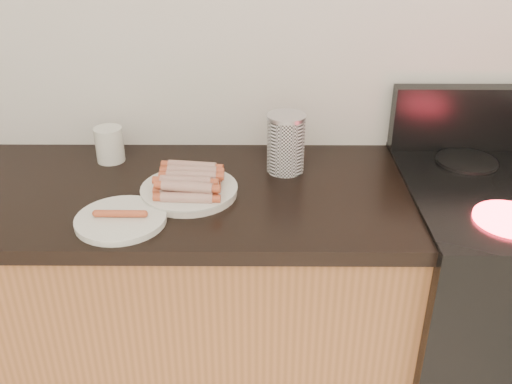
{
  "coord_description": "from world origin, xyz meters",
  "views": [
    {
      "loc": [
        -0.01,
        0.29,
        1.64
      ],
      "look_at": [
        -0.02,
        1.62,
        0.93
      ],
      "focal_mm": 40.0,
      "sensor_mm": 36.0,
      "label": 1
    }
  ],
  "objects_px": {
    "side_plate": "(121,220)",
    "canister": "(286,143)",
    "mug": "(109,145)",
    "main_plate": "(189,192)"
  },
  "relations": [
    {
      "from": "main_plate",
      "to": "side_plate",
      "type": "height_order",
      "value": "same"
    },
    {
      "from": "side_plate",
      "to": "canister",
      "type": "xyz_separation_m",
      "value": [
        0.42,
        0.3,
        0.08
      ]
    },
    {
      "from": "main_plate",
      "to": "mug",
      "type": "xyz_separation_m",
      "value": [
        -0.26,
        0.22,
        0.04
      ]
    },
    {
      "from": "side_plate",
      "to": "mug",
      "type": "distance_m",
      "value": 0.39
    },
    {
      "from": "side_plate",
      "to": "canister",
      "type": "distance_m",
      "value": 0.53
    },
    {
      "from": "side_plate",
      "to": "canister",
      "type": "bearing_deg",
      "value": 35.54
    },
    {
      "from": "side_plate",
      "to": "canister",
      "type": "relative_size",
      "value": 1.31
    },
    {
      "from": "mug",
      "to": "canister",
      "type": "bearing_deg",
      "value": -7.04
    },
    {
      "from": "main_plate",
      "to": "canister",
      "type": "xyz_separation_m",
      "value": [
        0.27,
        0.15,
        0.08
      ]
    },
    {
      "from": "canister",
      "to": "mug",
      "type": "bearing_deg",
      "value": 172.96
    }
  ]
}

